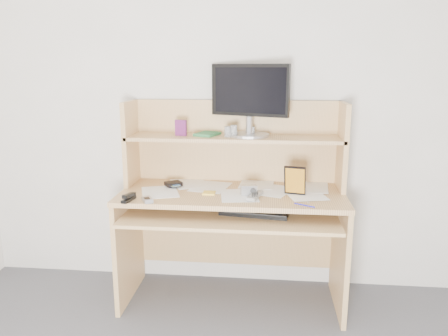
# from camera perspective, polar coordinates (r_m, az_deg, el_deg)

# --- Properties ---
(back_wall) EXTENTS (3.60, 0.04, 2.50)m
(back_wall) POSITION_cam_1_polar(r_m,az_deg,el_deg) (2.96, 1.62, 7.93)
(back_wall) COLOR white
(back_wall) RESTS_ON floor
(desk) EXTENTS (1.40, 0.70, 1.30)m
(desk) POSITION_cam_1_polar(r_m,az_deg,el_deg) (2.83, 1.19, -3.76)
(desk) COLOR tan
(desk) RESTS_ON floor
(paper_clutter) EXTENTS (1.32, 0.54, 0.01)m
(paper_clutter) POSITION_cam_1_polar(r_m,az_deg,el_deg) (2.74, 1.06, -3.08)
(paper_clutter) COLOR white
(paper_clutter) RESTS_ON desk
(keyboard) EXTENTS (0.43, 0.21, 0.03)m
(keyboard) POSITION_cam_1_polar(r_m,az_deg,el_deg) (2.64, 3.99, -5.78)
(keyboard) COLOR black
(keyboard) RESTS_ON desk
(tv_remote) EXTENTS (0.10, 0.19, 0.02)m
(tv_remote) POSITION_cam_1_polar(r_m,az_deg,el_deg) (2.62, 4.06, -3.60)
(tv_remote) COLOR gray
(tv_remote) RESTS_ON paper_clutter
(flip_phone) EXTENTS (0.09, 0.10, 0.02)m
(flip_phone) POSITION_cam_1_polar(r_m,az_deg,el_deg) (2.57, -9.98, -4.01)
(flip_phone) COLOR #B1B1B3
(flip_phone) RESTS_ON paper_clutter
(stapler) EXTENTS (0.06, 0.13, 0.04)m
(stapler) POSITION_cam_1_polar(r_m,az_deg,el_deg) (2.61, -12.36, -3.72)
(stapler) COLOR black
(stapler) RESTS_ON paper_clutter
(wallet) EXTENTS (0.13, 0.12, 0.03)m
(wallet) POSITION_cam_1_polar(r_m,az_deg,el_deg) (2.88, -6.62, -2.06)
(wallet) COLOR black
(wallet) RESTS_ON paper_clutter
(sticky_note_pad) EXTENTS (0.08, 0.08, 0.01)m
(sticky_note_pad) POSITION_cam_1_polar(r_m,az_deg,el_deg) (2.70, -1.96, -3.27)
(sticky_note_pad) COLOR yellow
(sticky_note_pad) RESTS_ON desk
(digital_camera) EXTENTS (0.10, 0.06, 0.06)m
(digital_camera) POSITION_cam_1_polar(r_m,az_deg,el_deg) (2.66, 3.27, -2.89)
(digital_camera) COLOR #AAABAC
(digital_camera) RESTS_ON paper_clutter
(game_case) EXTENTS (0.13, 0.04, 0.18)m
(game_case) POSITION_cam_1_polar(r_m,az_deg,el_deg) (2.67, 9.24, -1.62)
(game_case) COLOR black
(game_case) RESTS_ON paper_clutter
(blue_pen) EXTENTS (0.11, 0.07, 0.01)m
(blue_pen) POSITION_cam_1_polar(r_m,az_deg,el_deg) (2.49, 10.47, -4.81)
(blue_pen) COLOR #1617AC
(blue_pen) RESTS_ON paper_clutter
(card_box) EXTENTS (0.08, 0.03, 0.10)m
(card_box) POSITION_cam_1_polar(r_m,az_deg,el_deg) (2.83, -5.65, 5.23)
(card_box) COLOR maroon
(card_box) RESTS_ON desk
(shelf_book) EXTENTS (0.17, 0.20, 0.02)m
(shelf_book) POSITION_cam_1_polar(r_m,az_deg,el_deg) (2.85, -2.18, 4.46)
(shelf_book) COLOR #35864C
(shelf_book) RESTS_ON desk
(chip_stack_a) EXTENTS (0.05, 0.05, 0.06)m
(chip_stack_a) POSITION_cam_1_polar(r_m,az_deg,el_deg) (2.83, 3.63, 4.82)
(chip_stack_a) COLOR black
(chip_stack_a) RESTS_ON desk
(chip_stack_b) EXTENTS (0.05, 0.05, 0.07)m
(chip_stack_b) POSITION_cam_1_polar(r_m,az_deg,el_deg) (2.77, 0.48, 4.76)
(chip_stack_b) COLOR white
(chip_stack_b) RESTS_ON desk
(chip_stack_c) EXTENTS (0.05, 0.05, 0.04)m
(chip_stack_c) POSITION_cam_1_polar(r_m,az_deg,el_deg) (2.77, 0.56, 4.52)
(chip_stack_c) COLOR black
(chip_stack_c) RESTS_ON desk
(chip_stack_d) EXTENTS (0.05, 0.05, 0.08)m
(chip_stack_d) POSITION_cam_1_polar(r_m,az_deg,el_deg) (2.77, 1.29, 4.85)
(chip_stack_d) COLOR silver
(chip_stack_d) RESTS_ON desk
(monitor) EXTENTS (0.50, 0.27, 0.45)m
(monitor) POSITION_cam_1_polar(r_m,az_deg,el_deg) (2.81, 3.36, 9.13)
(monitor) COLOR #AEADB2
(monitor) RESTS_ON desk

